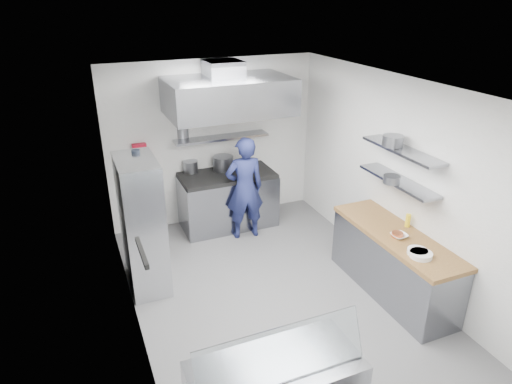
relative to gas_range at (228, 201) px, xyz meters
name	(u,v)px	position (x,y,z in m)	size (l,w,h in m)	color
floor	(273,292)	(-0.10, -2.10, -0.45)	(5.00, 5.00, 0.00)	#565659
ceiling	(277,86)	(-0.10, -2.10, 2.35)	(5.00, 5.00, 0.00)	silver
wall_back	(213,143)	(-0.10, 0.40, 0.95)	(3.60, 0.02, 2.80)	white
wall_front	(408,322)	(-0.10, -4.60, 0.95)	(3.60, 0.02, 2.80)	white
wall_left	(127,225)	(-1.90, -2.10, 0.95)	(5.00, 0.02, 2.80)	white
wall_right	(392,178)	(1.70, -2.10, 0.95)	(5.00, 0.02, 2.80)	white
gas_range	(228,201)	(0.00, 0.00, 0.00)	(1.60, 0.80, 0.90)	gray
cooktop	(227,175)	(0.00, 0.00, 0.48)	(1.57, 0.78, 0.06)	black
stock_pot_left	(190,167)	(-0.55, 0.30, 0.61)	(0.25, 0.25, 0.20)	slate
stock_pot_mid	(223,163)	(0.00, 0.20, 0.63)	(0.35, 0.35, 0.24)	slate
stock_pot_right	(248,165)	(0.40, 0.06, 0.59)	(0.24, 0.24, 0.16)	slate
over_range_shelf	(222,138)	(0.00, 0.24, 1.07)	(1.60, 0.30, 0.04)	gray
shelf_pot_a	(182,132)	(-0.61, 0.48, 1.18)	(0.26, 0.26, 0.18)	slate
extractor_hood	(229,96)	(0.00, -0.18, 1.85)	(1.90, 1.15, 0.55)	gray
hood_duct	(223,68)	(0.00, 0.05, 2.23)	(0.55, 0.55, 0.24)	slate
red_firebox	(140,152)	(-1.35, 0.34, 0.97)	(0.22, 0.10, 0.26)	#B50E25
chef	(245,188)	(0.13, -0.48, 0.41)	(0.63, 0.41, 1.72)	navy
wire_rack	(142,225)	(-1.63, -1.24, 0.48)	(0.50, 0.90, 1.85)	silver
rack_bin_a	(141,228)	(-1.63, -1.10, 0.35)	(0.16, 0.19, 0.17)	white
rack_bin_b	(133,185)	(-1.63, -0.73, 0.85)	(0.14, 0.18, 0.16)	yellow
rack_jar	(136,156)	(-1.58, -0.99, 1.35)	(0.11, 0.11, 0.18)	black
knife_strip	(142,252)	(-1.88, -3.00, 1.10)	(0.04, 0.55, 0.05)	black
prep_counter_base	(393,265)	(1.38, -2.70, -0.03)	(0.62, 2.00, 0.84)	gray
prep_counter_top	(397,236)	(1.38, -2.70, 0.42)	(0.65, 2.04, 0.06)	olive
plate_stack_a	(421,255)	(1.27, -3.26, 0.48)	(0.26, 0.26, 0.06)	white
plate_stack_b	(418,252)	(1.28, -3.20, 0.48)	(0.24, 0.24, 0.06)	white
copper_pan	(397,235)	(1.32, -2.77, 0.48)	(0.14, 0.14, 0.06)	#D96C3D
squeeze_bottle	(408,220)	(1.63, -2.59, 0.54)	(0.07, 0.07, 0.18)	yellow
mixing_bowl	(399,236)	(1.33, -2.79, 0.47)	(0.20, 0.20, 0.05)	white
wall_shelf_lower	(398,181)	(1.54, -2.40, 1.05)	(0.30, 1.30, 0.04)	gray
wall_shelf_upper	(402,150)	(1.54, -2.40, 1.47)	(0.30, 1.30, 0.04)	gray
shelf_pot_c	(392,179)	(1.38, -2.47, 1.12)	(0.21, 0.21, 0.10)	slate
shelf_pot_d	(393,141)	(1.49, -2.26, 1.56)	(0.26, 0.26, 0.14)	slate
display_glass	(282,354)	(-1.00, -4.22, 0.62)	(1.47, 0.02, 0.45)	silver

